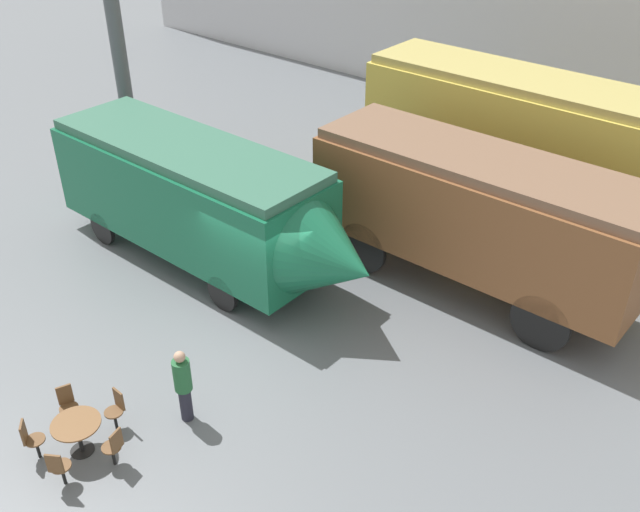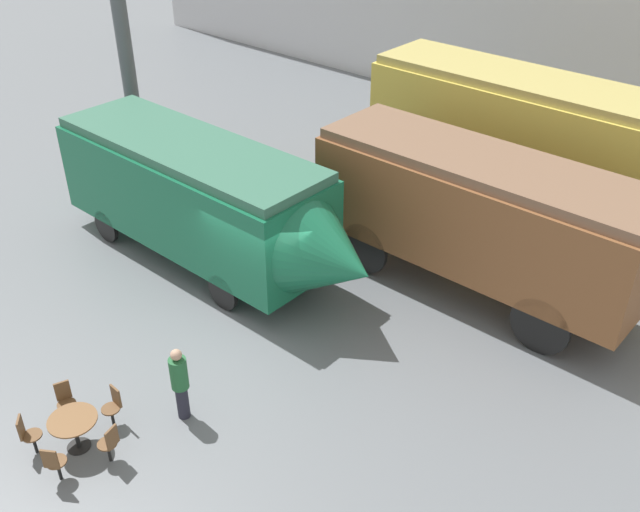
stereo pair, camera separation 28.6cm
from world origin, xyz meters
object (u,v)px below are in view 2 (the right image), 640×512
object	(u,v)px
cafe_chair_0	(113,404)
streamlined_locomotive	(210,200)
cafe_table_near	(74,425)
passenger_coach_vintage	(543,141)
passenger_coach_wooden	(479,210)
visitor_person	(180,381)

from	to	relation	value
cafe_chair_0	streamlined_locomotive	bearing A→B (deg)	-147.79
streamlined_locomotive	cafe_chair_0	bearing A→B (deg)	-60.49
streamlined_locomotive	cafe_table_near	xyz separation A→B (m)	(2.85, -5.93, -1.27)
passenger_coach_vintage	cafe_table_near	world-z (taller)	passenger_coach_vintage
passenger_coach_wooden	streamlined_locomotive	world-z (taller)	passenger_coach_wooden
passenger_coach_vintage	streamlined_locomotive	bearing A→B (deg)	-124.56
passenger_coach_wooden	streamlined_locomotive	bearing A→B (deg)	-148.45
streamlined_locomotive	cafe_table_near	distance (m)	6.70
passenger_coach_vintage	streamlined_locomotive	xyz separation A→B (m)	(-5.10, -7.40, -0.62)
passenger_coach_wooden	visitor_person	xyz separation A→B (m)	(-1.83, -7.51, -1.25)
passenger_coach_vintage	visitor_person	distance (m)	11.71
passenger_coach_wooden	cafe_table_near	world-z (taller)	passenger_coach_wooden
passenger_coach_vintage	cafe_chair_0	world-z (taller)	passenger_coach_vintage
visitor_person	cafe_table_near	bearing A→B (deg)	-115.18
streamlined_locomotive	cafe_table_near	size ratio (longest dim) A/B	10.64
cafe_table_near	cafe_chair_0	world-z (taller)	cafe_chair_0
streamlined_locomotive	passenger_coach_wooden	bearing A→B (deg)	31.55
passenger_coach_vintage	cafe_chair_0	distance (m)	12.85
passenger_coach_wooden	cafe_table_near	distance (m)	9.83
cafe_table_near	passenger_coach_wooden	bearing A→B (deg)	73.95
visitor_person	streamlined_locomotive	bearing A→B (deg)	131.97
passenger_coach_vintage	streamlined_locomotive	size ratio (longest dim) A/B	1.04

